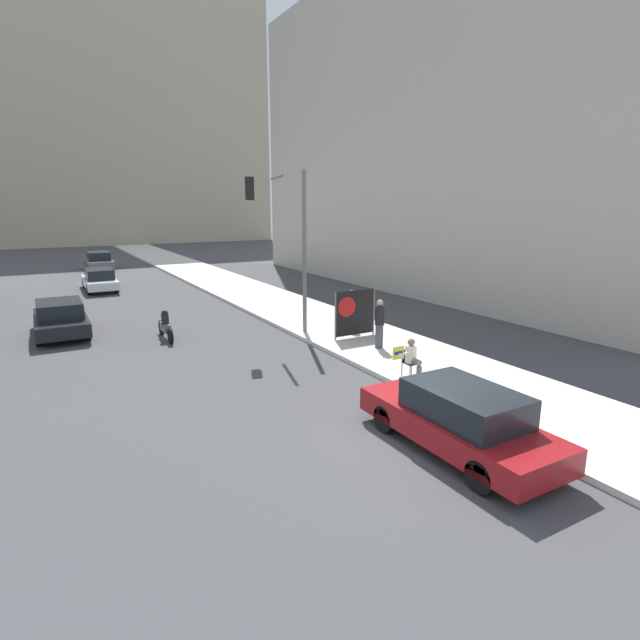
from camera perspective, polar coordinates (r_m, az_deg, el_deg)
ground_plane at (r=11.77m, az=11.89°, el=-13.32°), size 160.00×160.00×0.00m
sidewalk_curb at (r=25.71m, az=-4.31°, el=1.59°), size 4.18×90.00×0.16m
building_backdrop_far at (r=77.07m, az=-27.46°, el=22.01°), size 52.00×12.00×37.96m
building_backdrop_right at (r=33.98m, az=14.75°, el=20.17°), size 10.00×32.00×19.23m
seated_protester at (r=14.93m, az=10.46°, el=-4.23°), size 0.93×0.77×1.19m
jogger_on_sidewalk at (r=17.84m, az=6.82°, el=-0.39°), size 0.34×0.34×1.76m
pedestrian_behind at (r=20.48m, az=3.60°, el=1.22°), size 0.34×0.34×1.63m
protest_banner at (r=19.17m, az=3.98°, el=0.86°), size 1.82×0.06×1.85m
traffic_light_pole at (r=19.46m, az=-3.94°, el=10.52°), size 2.27×2.04×6.32m
parked_car_curbside at (r=11.21m, az=15.64°, el=-10.82°), size 1.83×4.69×1.46m
car_on_road_nearest at (r=22.65m, az=-27.54°, el=0.20°), size 1.89×4.39×1.42m
car_on_road_midblock at (r=33.54m, az=-23.89°, el=4.25°), size 1.73×4.58×1.36m
car_on_road_distant at (r=44.12m, az=-23.96°, el=6.18°), size 1.87×4.53×1.50m
motorcycle_on_road at (r=20.45m, az=-17.25°, el=-0.70°), size 0.28×2.15×1.18m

